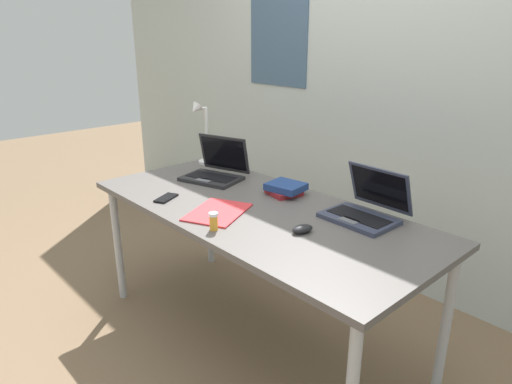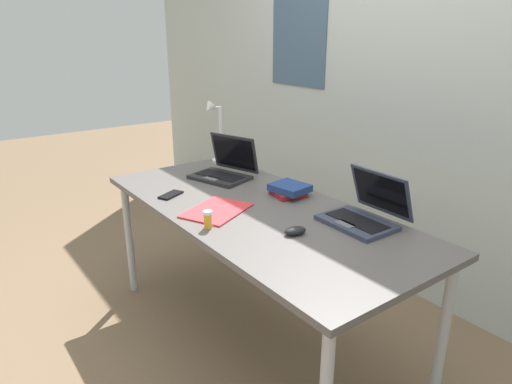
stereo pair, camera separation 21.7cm
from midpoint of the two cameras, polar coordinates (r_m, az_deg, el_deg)
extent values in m
plane|color=#7A6047|center=(2.57, 2.54, -17.59)|extent=(12.00, 12.00, 0.00)
cube|color=#B2BCB7|center=(2.89, 20.70, 13.37)|extent=(6.00, 0.12, 2.60)
cube|color=#3F5972|center=(3.41, 7.26, 19.37)|extent=(0.56, 0.01, 0.76)
cube|color=#595451|center=(2.21, 2.82, -2.38)|extent=(1.80, 0.80, 0.03)
cylinder|color=#B2B5BA|center=(2.86, -13.47, -5.68)|extent=(0.04, 0.04, 0.71)
cylinder|color=#B2B5BA|center=(3.16, -2.13, -2.71)|extent=(0.04, 0.04, 0.71)
cylinder|color=#B2B5BA|center=(2.16, 25.12, -16.07)|extent=(0.04, 0.04, 0.71)
cylinder|color=white|center=(2.99, -2.26, 3.94)|extent=(0.12, 0.12, 0.02)
cylinder|color=white|center=(2.94, -2.31, 7.28)|extent=(0.02, 0.02, 0.34)
cylinder|color=white|center=(2.89, -3.02, 10.47)|extent=(0.01, 0.08, 0.01)
cone|color=white|center=(2.87, -3.70, 10.39)|extent=(0.07, 0.09, 0.09)
cube|color=#33384C|center=(2.08, 15.40, -3.79)|extent=(0.32, 0.23, 0.02)
cube|color=black|center=(2.07, 15.43, -3.49)|extent=(0.28, 0.13, 0.00)
cube|color=#595B60|center=(2.02, 14.13, -3.96)|extent=(0.09, 0.05, 0.00)
cube|color=#33384C|center=(2.15, 18.18, -0.09)|extent=(0.32, 0.09, 0.21)
cube|color=black|center=(2.14, 18.10, -0.07)|extent=(0.29, 0.07, 0.17)
cube|color=#232326|center=(2.63, -2.18, 1.81)|extent=(0.37, 0.30, 0.02)
cube|color=black|center=(2.62, -2.18, 2.05)|extent=(0.31, 0.20, 0.00)
cube|color=#595B60|center=(2.57, -3.17, 1.66)|extent=(0.10, 0.07, 0.00)
cube|color=#232326|center=(2.70, -0.43, 4.88)|extent=(0.32, 0.15, 0.22)
cube|color=black|center=(2.69, -0.50, 4.89)|extent=(0.29, 0.13, 0.18)
ellipsoid|color=black|center=(1.93, 8.16, -4.87)|extent=(0.08, 0.11, 0.03)
cube|color=black|center=(2.38, -8.04, -0.40)|extent=(0.12, 0.15, 0.01)
cylinder|color=gold|center=(1.97, -2.89, -3.70)|extent=(0.04, 0.04, 0.06)
cylinder|color=white|center=(1.95, -2.91, -2.63)|extent=(0.04, 0.04, 0.01)
cube|color=maroon|center=(2.37, 6.62, -0.17)|extent=(0.18, 0.18, 0.03)
cube|color=navy|center=(2.36, 6.88, 0.50)|extent=(0.20, 0.18, 0.04)
cube|color=red|center=(2.15, -2.06, -2.38)|extent=(0.34, 0.38, 0.01)
camera|label=1|loc=(0.11, -87.14, 1.01)|focal=32.04mm
camera|label=2|loc=(0.11, 92.86, -1.01)|focal=32.04mm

